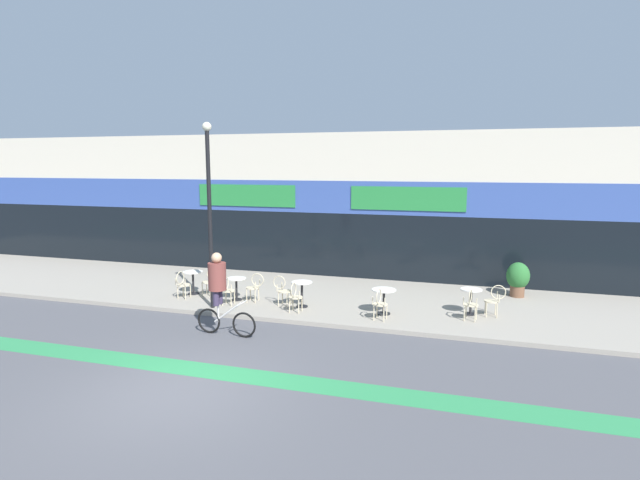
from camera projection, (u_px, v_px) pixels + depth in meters
ground_plane at (175, 392)px, 9.57m from camera, size 120.00×120.00×0.00m
sidewalk_slab at (299, 295)px, 16.42m from camera, size 40.00×5.50×0.12m
storefront_facade at (337, 204)px, 20.48m from camera, size 40.00×4.06×5.48m
bike_lane_stripe at (204, 370)px, 10.58m from camera, size 36.00×0.70×0.01m
bistro_table_0 at (193, 278)px, 16.26m from camera, size 0.65×0.65×0.75m
bistro_table_1 at (236, 285)px, 15.53m from camera, size 0.62×0.62×0.70m
bistro_table_2 at (302, 289)px, 14.79m from camera, size 0.63×0.63×0.76m
bistro_table_3 at (384, 296)px, 14.08m from camera, size 0.70×0.70×0.72m
bistro_table_4 at (471, 297)px, 14.03m from camera, size 0.61×0.61×0.74m
cafe_chair_0_near at (182, 283)px, 15.67m from camera, size 0.42×0.58×0.90m
cafe_chair_0_side at (210, 280)px, 16.08m from camera, size 0.57×0.40×0.90m
cafe_chair_1_near at (227, 289)px, 14.94m from camera, size 0.43×0.59×0.90m
cafe_chair_1_side at (255, 285)px, 15.35m from camera, size 0.58×0.41×0.90m
cafe_chair_2_near at (295, 295)px, 14.20m from camera, size 0.41×0.58×0.90m
cafe_chair_2_side at (282, 288)px, 14.97m from camera, size 0.59×0.43×0.90m
cafe_chair_3_near at (380, 302)px, 13.49m from camera, size 0.45×0.60×0.90m
cafe_chair_4_near at (471, 302)px, 13.44m from camera, size 0.46×0.60×0.90m
cafe_chair_4_side at (494, 298)px, 13.86m from camera, size 0.59×0.43×0.90m
planter_pot at (518, 278)px, 15.93m from camera, size 0.72×0.72×1.11m
lamp_post at (209, 203)px, 14.33m from camera, size 0.26×0.26×5.38m
cyclist_0 at (219, 286)px, 12.62m from camera, size 1.67×0.51×2.13m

